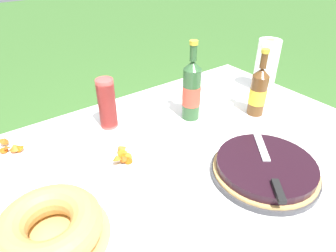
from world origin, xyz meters
The scene contains 11 objects.
garden_table centered at (0.00, 0.00, 0.66)m, with size 1.66×1.22×0.71m.
tablecloth centered at (0.00, 0.00, 0.70)m, with size 1.67×1.23×0.10m.
berry_tart centered at (0.19, -0.18, 0.75)m, with size 0.36×0.36×0.06m.
serving_knife centered at (0.17, -0.20, 0.78)m, with size 0.25×0.31×0.01m.
bundt_cake centered at (-0.47, -0.01, 0.76)m, with size 0.31×0.31×0.09m.
cup_stack centered at (-0.09, 0.41, 0.82)m, with size 0.07×0.07×0.21m.
cider_bottle_green centered at (0.23, 0.26, 0.85)m, with size 0.08×0.08×0.34m.
cider_bottle_amber centered at (0.49, 0.11, 0.83)m, with size 0.07×0.07×0.30m.
snack_plate_near centered at (-0.16, 0.16, 0.73)m, with size 0.21×0.21×0.05m.
snack_plate_left centered at (-0.48, 0.46, 0.73)m, with size 0.22×0.22×0.06m.
paper_towel_roll centered at (0.72, 0.26, 0.85)m, with size 0.11×0.11×0.26m.
Camera 1 is at (-0.52, -0.60, 1.41)m, focal length 32.00 mm.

